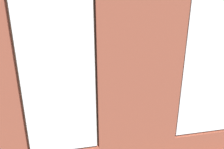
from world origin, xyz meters
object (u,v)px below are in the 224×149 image
table_plant_small (119,80)px  potted_plant_corner_near_left (159,65)px  potted_plant_by_left_couch (154,79)px  remote_gray (111,87)px  coffee_table (107,88)px  remote_silver (100,85)px  potted_plant_near_tv (28,118)px  cup_ceramic (107,85)px  media_console (14,105)px  candle_jar (92,87)px  couch_by_window (121,133)px  tv_flatscreen (10,83)px  couch_left (185,94)px  potted_plant_beside_window_right (41,124)px

table_plant_small → potted_plant_corner_near_left: potted_plant_corner_near_left is taller
table_plant_small → potted_plant_by_left_couch: 1.46m
remote_gray → coffee_table: bearing=-4.6°
remote_silver → potted_plant_corner_near_left: bearing=172.7°
table_plant_small → potted_plant_near_tv: bearing=33.0°
cup_ceramic → media_console: 2.59m
table_plant_small → remote_silver: bearing=3.6°
potted_plant_corner_near_left → potted_plant_by_left_couch: bearing=56.9°
candle_jar → potted_plant_corner_near_left: (-2.77, -1.56, 0.11)m
candle_jar → couch_by_window: bearing=99.2°
potted_plant_near_tv → tv_flatscreen: bearing=-62.9°
couch_left → candle_jar: size_ratio=15.66×
potted_plant_beside_window_right → potted_plant_by_left_couch: size_ratio=2.54×
couch_by_window → potted_plant_corner_near_left: potted_plant_corner_near_left is taller
table_plant_small → media_console: size_ratio=0.20×
remote_gray → potted_plant_near_tv: 2.49m
coffee_table → tv_flatscreen: 2.62m
remote_silver → potted_plant_beside_window_right: (1.39, 2.42, 0.31)m
couch_by_window → remote_gray: (-0.22, -2.12, 0.13)m
cup_ceramic → table_plant_small: bearing=-162.2°
couch_left → cup_ceramic: couch_left is taller
coffee_table → couch_by_window: bearing=87.2°
media_console → couch_by_window: bearing=142.5°
cup_ceramic → potted_plant_beside_window_right: potted_plant_beside_window_right is taller
potted_plant_by_left_couch → potted_plant_beside_window_right: bearing=41.2°
media_console → potted_plant_beside_window_right: potted_plant_beside_window_right is taller
remote_gray → media_console: (2.67, 0.24, -0.21)m
candle_jar → table_plant_small: bearing=-164.1°
coffee_table → table_plant_small: bearing=-162.2°
media_console → potted_plant_corner_near_left: potted_plant_corner_near_left is taller
potted_plant_near_tv → remote_silver: bearing=-139.8°
candle_jar → remote_silver: candle_jar is taller
couch_left → remote_silver: (2.36, -0.80, 0.13)m
table_plant_small → potted_plant_near_tv: 2.88m
cup_ceramic → potted_plant_corner_near_left: potted_plant_corner_near_left is taller
potted_plant_beside_window_right → couch_left: bearing=-156.7°
candle_jar → potted_plant_near_tv: size_ratio=0.10×
couch_by_window → candle_jar: couch_by_window is taller
coffee_table → potted_plant_corner_near_left: potted_plant_corner_near_left is taller
potted_plant_near_tv → potted_plant_beside_window_right: bearing=115.3°
coffee_table → potted_plant_near_tv: bearing=35.6°
couch_by_window → potted_plant_near_tv: (1.89, -0.80, 0.12)m
remote_gray → potted_plant_beside_window_right: bearing=93.2°
media_console → potted_plant_near_tv: (-0.55, 1.08, 0.19)m
potted_plant_by_left_couch → potted_plant_near_tv: bearing=28.4°
potted_plant_beside_window_right → cup_ceramic: bearing=-124.2°
candle_jar → couch_left: bearing=167.4°
tv_flatscreen → potted_plant_corner_near_left: tv_flatscreen is taller
media_console → potted_plant_by_left_couch: potted_plant_by_left_couch is taller
tv_flatscreen → potted_plant_by_left_couch: (-4.33, -0.96, -0.55)m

